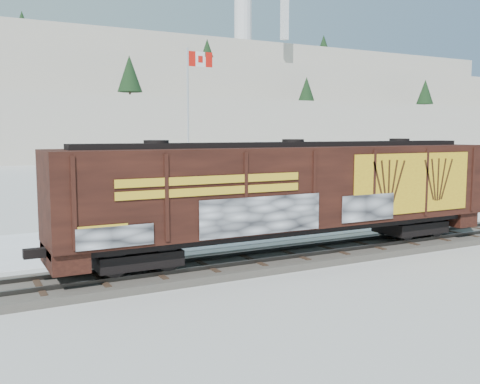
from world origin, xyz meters
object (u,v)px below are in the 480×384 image
flagpole (190,152)px  car_white (92,230)px  car_silver (170,222)px  car_dark (275,213)px  hopper_railcar (293,190)px

flagpole → car_white: size_ratio=2.73×
car_silver → car_dark: size_ratio=0.98×
hopper_railcar → car_dark: size_ratio=3.98×
hopper_railcar → car_white: (-6.70, 7.08, -2.26)m
hopper_railcar → car_silver: hopper_railcar is taller
car_white → car_silver: bearing=-97.0°
car_silver → car_white: 3.87m
hopper_railcar → car_silver: bearing=112.9°
hopper_railcar → car_white: hopper_railcar is taller
hopper_railcar → flagpole: 15.61m
car_white → car_dark: 10.44m
car_silver → flagpole: bearing=-23.0°
flagpole → car_silver: 10.40m
hopper_railcar → car_dark: bearing=63.0°
flagpole → car_dark: size_ratio=2.23×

